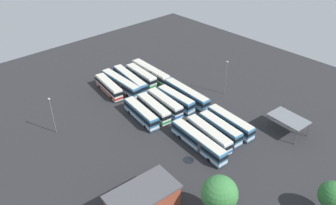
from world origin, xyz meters
The scene contains 24 objects.
ground_plane centered at (0.00, 0.00, 0.00)m, with size 112.68×112.68×0.00m, color #28282B.
bus_row0_slot0 centered at (-16.33, -5.69, 1.83)m, with size 13.06×3.63×3.46m.
bus_row0_slot1 centered at (-16.18, -2.16, 1.83)m, with size 12.04×3.77×3.46m.
bus_row0_slot2 centered at (-15.91, 1.43, 1.83)m, with size 13.03×4.21×3.46m.
bus_row0_slot3 centered at (-16.10, 4.92, 1.83)m, with size 15.57×3.94×3.46m.
bus_row1_slot0 centered at (-0.47, -7.29, 1.83)m, with size 15.53×3.49×3.46m.
bus_row1_slot1 centered at (-0.34, -3.49, 1.83)m, with size 11.99×2.87×3.46m.
bus_row1_slot2 centered at (0.18, -0.15, 1.83)m, with size 12.26×3.80×3.46m.
bus_row1_slot3 centered at (0.28, 3.52, 1.83)m, with size 12.00×4.15×3.46m.
bus_row1_slot4 centered at (0.68, 7.20, 1.83)m, with size 12.43×4.07×3.46m.
bus_row2_slot0 centered at (15.50, -8.42, 1.83)m, with size 15.51×3.34×3.46m.
bus_row2_slot1 centered at (15.90, -5.12, 1.83)m, with size 12.45×3.45×3.46m.
bus_row2_slot2 centered at (16.17, -1.23, 1.83)m, with size 15.60×4.49×3.46m.
bus_row2_slot3 centered at (16.17, 2.01, 1.83)m, with size 15.45×2.79×3.46m.
bus_row2_slot4 centered at (16.81, 5.56, 1.83)m, with size 12.20×4.22×3.46m.
depot_building centered at (-21.58, 24.63, 2.73)m, with size 7.51×12.60×5.41m.
maintenance_shelter centered at (-25.98, -14.44, 3.65)m, with size 8.87×6.01×3.87m.
lamp_post_far_corner centered at (-5.14, -17.45, 5.31)m, with size 0.56×0.28×9.77m.
lamp_post_mid_lot centered at (9.99, 24.93, 5.06)m, with size 0.56×0.28×9.27m.
tree_east_edge centered at (-43.28, 1.52, 4.61)m, with size 4.89×4.89×7.07m.
tree_south_edge centered at (-30.94, 16.14, 5.97)m, with size 6.13×6.13×9.05m.
puddle_near_shelter centered at (-17.42, 9.22, 0.00)m, with size 2.36×2.36×0.01m, color black.
puddle_front_lane centered at (-8.31, 0.85, 0.00)m, with size 2.89×2.89×0.01m, color black.
puddle_centre_drain centered at (6.96, 2.95, 0.00)m, with size 1.51×1.51×0.01m, color black.
Camera 1 is at (-53.24, 48.12, 47.59)m, focal length 35.99 mm.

